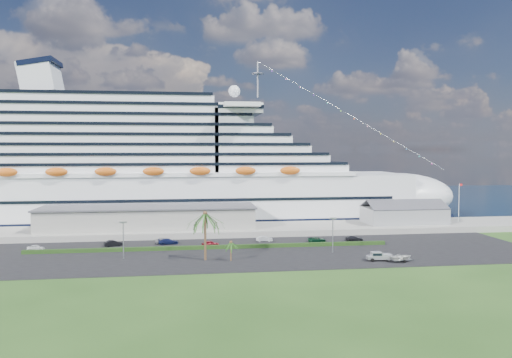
{
  "coord_description": "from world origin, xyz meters",
  "views": [
    {
      "loc": [
        -13.55,
        -104.65,
        24.34
      ],
      "look_at": [
        4.76,
        30.0,
        16.31
      ],
      "focal_mm": 35.0,
      "sensor_mm": 36.0,
      "label": 1
    }
  ],
  "objects": [
    {
      "name": "parked_car_7",
      "position": [
        29.96,
        21.7,
        0.8
      ],
      "size": [
        4.92,
        2.57,
        1.36
      ],
      "primitive_type": "imported",
      "rotation": [
        0.0,
        0.0,
        1.42
      ],
      "color": "black",
      "rests_on": "asphalt_lot"
    },
    {
      "name": "parked_car_2",
      "position": [
        -19.64,
        24.73,
        0.82
      ],
      "size": [
        5.48,
        3.66,
        1.4
      ],
      "primitive_type": "imported",
      "rotation": [
        0.0,
        0.0,
        1.86
      ],
      "color": "gray",
      "rests_on": "asphalt_lot"
    },
    {
      "name": "terminal_building",
      "position": [
        -25.0,
        40.0,
        5.01
      ],
      "size": [
        61.0,
        15.0,
        6.3
      ],
      "color": "gray",
      "rests_on": "wharf"
    },
    {
      "name": "asphalt_lot",
      "position": [
        0.0,
        11.0,
        0.06
      ],
      "size": [
        140.0,
        38.0,
        0.12
      ],
      "primitive_type": "cube",
      "color": "black",
      "rests_on": "ground"
    },
    {
      "name": "lamp_post_left",
      "position": [
        -28.0,
        8.0,
        5.34
      ],
      "size": [
        1.6,
        0.35,
        8.27
      ],
      "color": "gray",
      "rests_on": "asphalt_lot"
    },
    {
      "name": "ground",
      "position": [
        0.0,
        0.0,
        0.0
      ],
      "size": [
        420.0,
        420.0,
        0.0
      ],
      "primitive_type": "plane",
      "color": "#234416",
      "rests_on": "ground"
    },
    {
      "name": "parked_car_3",
      "position": [
        -18.8,
        23.65,
        0.86
      ],
      "size": [
        5.2,
        2.39,
        1.47
      ],
      "primitive_type": "imported",
      "rotation": [
        0.0,
        0.0,
        1.64
      ],
      "color": "#151D4B",
      "rests_on": "asphalt_lot"
    },
    {
      "name": "palm_tall",
      "position": [
        -10.0,
        4.0,
        9.2
      ],
      "size": [
        8.82,
        8.82,
        11.13
      ],
      "color": "#47301E",
      "rests_on": "ground"
    },
    {
      "name": "wharf",
      "position": [
        0.0,
        40.0,
        0.9
      ],
      "size": [
        240.0,
        20.0,
        1.8
      ],
      "primitive_type": "cube",
      "color": "gray",
      "rests_on": "ground"
    },
    {
      "name": "parked_car_4",
      "position": [
        -8.24,
        19.21,
        0.86
      ],
      "size": [
        4.65,
        3.0,
        1.47
      ],
      "primitive_type": "imported",
      "rotation": [
        0.0,
        0.0,
        1.89
      ],
      "color": "maroon",
      "rests_on": "asphalt_lot"
    },
    {
      "name": "parked_car_1",
      "position": [
        -32.39,
        22.89,
        0.88
      ],
      "size": [
        4.88,
        3.3,
        1.52
      ],
      "primitive_type": "imported",
      "rotation": [
        0.0,
        0.0,
        1.98
      ],
      "color": "black",
      "rests_on": "asphalt_lot"
    },
    {
      "name": "lamp_post_right",
      "position": [
        20.0,
        8.0,
        5.34
      ],
      "size": [
        1.6,
        0.35,
        8.27
      ],
      "color": "gray",
      "rests_on": "asphalt_lot"
    },
    {
      "name": "port_shed",
      "position": [
        52.0,
        40.0,
        4.4
      ],
      "size": [
        24.0,
        12.31,
        7.37
      ],
      "color": "gray",
      "rests_on": "wharf"
    },
    {
      "name": "boat_trailer",
      "position": [
        31.82,
        -3.63,
        1.2
      ],
      "size": [
        5.89,
        4.34,
        1.63
      ],
      "color": "gray",
      "rests_on": "asphalt_lot"
    },
    {
      "name": "palm_short",
      "position": [
        -4.5,
        2.5,
        3.67
      ],
      "size": [
        3.53,
        3.53,
        4.56
      ],
      "color": "#47301E",
      "rests_on": "ground"
    },
    {
      "name": "flagpole",
      "position": [
        70.04,
        40.0,
        8.27
      ],
      "size": [
        1.08,
        0.16,
        12.0
      ],
      "color": "silver",
      "rests_on": "wharf"
    },
    {
      "name": "water",
      "position": [
        0.0,
        130.0,
        0.01
      ],
      "size": [
        420.0,
        160.0,
        0.02
      ],
      "primitive_type": "cube",
      "color": "black",
      "rests_on": "ground"
    },
    {
      "name": "pickup_truck",
      "position": [
        27.47,
        -1.81,
        1.18
      ],
      "size": [
        5.6,
        2.44,
        1.93
      ],
      "color": "black",
      "rests_on": "asphalt_lot"
    },
    {
      "name": "cruise_ship",
      "position": [
        -21.53,
        64.0,
        16.69
      ],
      "size": [
        191.0,
        38.0,
        54.0
      ],
      "color": "silver",
      "rests_on": "ground"
    },
    {
      "name": "hedge",
      "position": [
        -8.0,
        16.0,
        0.57
      ],
      "size": [
        88.0,
        1.1,
        0.9
      ],
      "primitive_type": "cube",
      "color": "black",
      "rests_on": "asphalt_lot"
    },
    {
      "name": "parked_car_6",
      "position": [
        19.66,
        21.24,
        0.79
      ],
      "size": [
        4.97,
        2.62,
        1.33
      ],
      "primitive_type": "imported",
      "rotation": [
        0.0,
        0.0,
        1.48
      ],
      "color": "#0D361F",
      "rests_on": "asphalt_lot"
    },
    {
      "name": "parked_car_0",
      "position": [
        -50.02,
        19.92,
        0.8
      ],
      "size": [
        4.07,
        1.88,
        1.35
      ],
      "primitive_type": "imported",
      "rotation": [
        0.0,
        0.0,
        1.5
      ],
      "color": "white",
      "rests_on": "asphalt_lot"
    },
    {
      "name": "parked_car_5",
      "position": [
        6.19,
        24.03,
        0.84
      ],
      "size": [
        4.51,
        2.08,
        1.43
      ],
      "primitive_type": "imported",
      "rotation": [
        0.0,
        0.0,
        1.44
      ],
      "color": "#B7BABE",
      "rests_on": "asphalt_lot"
    }
  ]
}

